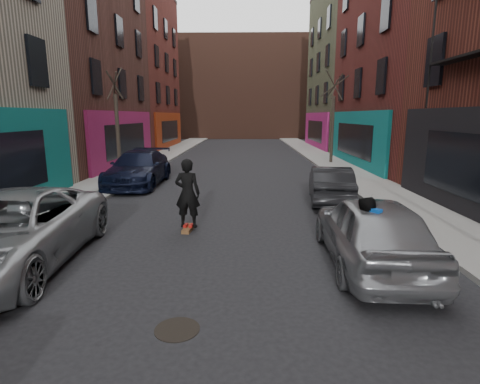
{
  "coord_description": "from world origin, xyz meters",
  "views": [
    {
      "loc": [
        0.49,
        -1.44,
        3.24
      ],
      "look_at": [
        0.34,
        6.54,
        1.6
      ],
      "focal_mm": 28.0,
      "sensor_mm": 36.0,
      "label": 1
    }
  ],
  "objects_px": {
    "parked_right_end": "(330,184)",
    "pedestrian": "(363,239)",
    "skateboard": "(189,228)",
    "skateboarder": "(188,193)",
    "tree_right_far": "(333,111)",
    "parked_right_far": "(371,230)",
    "tree_left_far": "(117,113)",
    "manhole": "(177,329)",
    "parked_left_end": "(139,168)",
    "parked_left_far": "(9,231)"
  },
  "relations": [
    {
      "from": "parked_right_end",
      "to": "pedestrian",
      "type": "relative_size",
      "value": 2.44
    },
    {
      "from": "skateboard",
      "to": "skateboarder",
      "type": "height_order",
      "value": "skateboarder"
    },
    {
      "from": "tree_right_far",
      "to": "pedestrian",
      "type": "relative_size",
      "value": 4.03
    },
    {
      "from": "parked_right_far",
      "to": "tree_left_far",
      "type": "bearing_deg",
      "value": -48.64
    },
    {
      "from": "skateboarder",
      "to": "manhole",
      "type": "relative_size",
      "value": 2.81
    },
    {
      "from": "pedestrian",
      "to": "manhole",
      "type": "relative_size",
      "value": 2.41
    },
    {
      "from": "tree_right_far",
      "to": "parked_right_end",
      "type": "bearing_deg",
      "value": -102.55
    },
    {
      "from": "parked_left_end",
      "to": "skateboard",
      "type": "xyz_separation_m",
      "value": [
        3.42,
        -7.05,
        -0.75
      ]
    },
    {
      "from": "skateboarder",
      "to": "skateboard",
      "type": "bearing_deg",
      "value": -0.0
    },
    {
      "from": "parked_left_end",
      "to": "parked_right_end",
      "type": "height_order",
      "value": "parked_left_end"
    },
    {
      "from": "parked_left_end",
      "to": "parked_right_far",
      "type": "relative_size",
      "value": 1.19
    },
    {
      "from": "tree_left_far",
      "to": "parked_left_far",
      "type": "distance_m",
      "value": 12.26
    },
    {
      "from": "manhole",
      "to": "parked_right_far",
      "type": "bearing_deg",
      "value": 35.14
    },
    {
      "from": "tree_left_far",
      "to": "parked_left_end",
      "type": "height_order",
      "value": "tree_left_far"
    },
    {
      "from": "tree_right_far",
      "to": "parked_left_far",
      "type": "relative_size",
      "value": 1.17
    },
    {
      "from": "parked_left_far",
      "to": "parked_right_far",
      "type": "bearing_deg",
      "value": -1.5
    },
    {
      "from": "parked_left_end",
      "to": "skateboarder",
      "type": "bearing_deg",
      "value": -64.29
    },
    {
      "from": "parked_right_end",
      "to": "tree_left_far",
      "type": "bearing_deg",
      "value": -21.76
    },
    {
      "from": "parked_left_far",
      "to": "parked_right_far",
      "type": "xyz_separation_m",
      "value": [
        7.8,
        0.29,
        -0.02
      ]
    },
    {
      "from": "parked_right_end",
      "to": "skateboard",
      "type": "relative_size",
      "value": 5.15
    },
    {
      "from": "parked_right_end",
      "to": "parked_left_far",
      "type": "bearing_deg",
      "value": 45.1
    },
    {
      "from": "manhole",
      "to": "skateboard",
      "type": "bearing_deg",
      "value": 96.79
    },
    {
      "from": "parked_left_far",
      "to": "skateboard",
      "type": "relative_size",
      "value": 7.28
    },
    {
      "from": "skateboard",
      "to": "manhole",
      "type": "distance_m",
      "value": 5.13
    },
    {
      "from": "parked_right_end",
      "to": "pedestrian",
      "type": "xyz_separation_m",
      "value": [
        -0.85,
        -6.91,
        0.17
      ]
    },
    {
      "from": "parked_right_end",
      "to": "skateboarder",
      "type": "bearing_deg",
      "value": 44.68
    },
    {
      "from": "parked_left_far",
      "to": "tree_right_far",
      "type": "bearing_deg",
      "value": 55.26
    },
    {
      "from": "pedestrian",
      "to": "parked_right_far",
      "type": "bearing_deg",
      "value": -156.91
    },
    {
      "from": "skateboarder",
      "to": "parked_right_far",
      "type": "bearing_deg",
      "value": 156.77
    },
    {
      "from": "parked_right_far",
      "to": "parked_right_end",
      "type": "height_order",
      "value": "parked_right_far"
    },
    {
      "from": "tree_left_far",
      "to": "pedestrian",
      "type": "height_order",
      "value": "tree_left_far"
    },
    {
      "from": "parked_left_far",
      "to": "parked_left_end",
      "type": "height_order",
      "value": "parked_left_far"
    },
    {
      "from": "parked_left_far",
      "to": "skateboarder",
      "type": "distance_m",
      "value": 4.38
    },
    {
      "from": "tree_left_far",
      "to": "parked_right_end",
      "type": "height_order",
      "value": "tree_left_far"
    },
    {
      "from": "tree_left_far",
      "to": "pedestrian",
      "type": "xyz_separation_m",
      "value": [
        9.0,
        -12.36,
        -2.53
      ]
    },
    {
      "from": "skateboard",
      "to": "manhole",
      "type": "relative_size",
      "value": 1.14
    },
    {
      "from": "parked_right_far",
      "to": "pedestrian",
      "type": "height_order",
      "value": "pedestrian"
    },
    {
      "from": "parked_right_far",
      "to": "parked_right_end",
      "type": "xyz_separation_m",
      "value": [
        0.45,
        6.15,
        -0.11
      ]
    },
    {
      "from": "skateboarder",
      "to": "manhole",
      "type": "xyz_separation_m",
      "value": [
        0.61,
        -5.09,
        -1.08
      ]
    },
    {
      "from": "parked_left_far",
      "to": "parked_right_end",
      "type": "relative_size",
      "value": 1.41
    },
    {
      "from": "parked_right_far",
      "to": "skateboarder",
      "type": "distance_m",
      "value": 5.02
    },
    {
      "from": "skateboard",
      "to": "parked_left_far",
      "type": "bearing_deg",
      "value": -135.62
    },
    {
      "from": "parked_right_end",
      "to": "parked_left_end",
      "type": "bearing_deg",
      "value": -14.89
    },
    {
      "from": "skateboard",
      "to": "tree_right_far",
      "type": "bearing_deg",
      "value": 69.9
    },
    {
      "from": "skateboarder",
      "to": "parked_left_far",
      "type": "bearing_deg",
      "value": 44.38
    },
    {
      "from": "tree_right_far",
      "to": "pedestrian",
      "type": "height_order",
      "value": "tree_right_far"
    },
    {
      "from": "tree_left_far",
      "to": "skateboarder",
      "type": "height_order",
      "value": "tree_left_far"
    },
    {
      "from": "tree_right_far",
      "to": "parked_right_end",
      "type": "relative_size",
      "value": 1.65
    },
    {
      "from": "tree_left_far",
      "to": "parked_left_far",
      "type": "height_order",
      "value": "tree_left_far"
    },
    {
      "from": "tree_right_far",
      "to": "parked_left_far",
      "type": "height_order",
      "value": "tree_right_far"
    }
  ]
}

